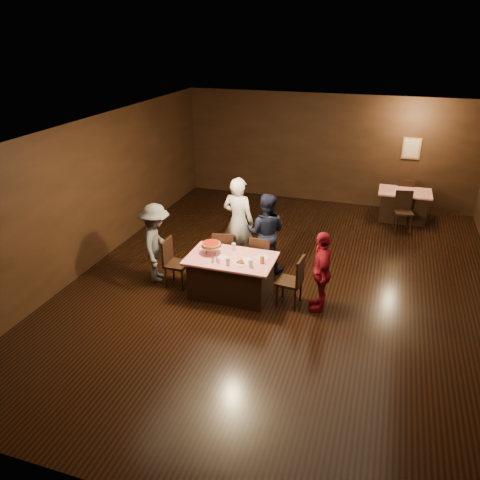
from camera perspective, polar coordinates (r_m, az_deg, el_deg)
name	(u,v)px	position (r m, az deg, el deg)	size (l,w,h in m)	color
room	(289,178)	(8.46, 5.94, 7.49)	(10.00, 10.04, 3.02)	black
main_table	(231,276)	(8.71, -1.08, -4.40)	(1.60, 1.00, 0.77)	red
back_table	(403,205)	(12.84, 19.27, 4.00)	(1.30, 0.90, 0.77)	#AD160B
chair_far_left	(224,252)	(9.42, -1.91, -1.45)	(0.42, 0.42, 0.95)	black
chair_far_right	(263,257)	(9.20, 2.79, -2.12)	(0.42, 0.42, 0.95)	black
chair_end_left	(177,263)	(9.05, -7.69, -2.82)	(0.42, 0.42, 0.95)	black
chair_end_right	(289,281)	(8.42, 6.05, -4.96)	(0.42, 0.42, 0.95)	black
chair_back_near	(404,211)	(12.16, 19.31, 3.30)	(0.42, 0.42, 0.95)	black
chair_back_far	(404,195)	(13.38, 19.34, 5.22)	(0.42, 0.42, 0.95)	black
diner_white_jacket	(238,221)	(9.65, -0.22, 2.28)	(0.69, 0.45, 1.88)	silver
diner_navy_hoodie	(266,233)	(9.42, 3.16, 0.90)	(0.80, 0.63, 1.65)	black
diner_grey_knit	(156,243)	(9.17, -10.20, -0.39)	(1.03, 0.59, 1.59)	#4E4F53
diner_red_shirt	(321,271)	(8.25, 9.89, -3.76)	(0.87, 0.36, 1.48)	maroon
pizza_stand	(211,244)	(8.62, -3.51, -0.55)	(0.38, 0.38, 0.22)	black
plate_with_slice	(241,262)	(8.30, 0.13, -2.76)	(0.25, 0.25, 0.06)	white
plate_empty	(262,258)	(8.52, 2.74, -2.17)	(0.25, 0.25, 0.01)	white
glass_front_left	(228,262)	(8.24, -1.45, -2.65)	(0.08, 0.08, 0.14)	silver
glass_front_right	(251,264)	(8.17, 1.32, -2.89)	(0.08, 0.08, 0.14)	silver
glass_amber	(262,260)	(8.30, 2.71, -2.43)	(0.08, 0.08, 0.14)	#BF7F26
glass_back	(234,247)	(8.77, -0.77, -0.85)	(0.08, 0.08, 0.14)	silver
condiments	(216,260)	(8.33, -2.90, -2.50)	(0.17, 0.10, 0.09)	silver
napkin_center	(247,260)	(8.45, 0.83, -2.40)	(0.16, 0.16, 0.01)	white
napkin_left	(222,257)	(8.54, -2.16, -2.12)	(0.16, 0.16, 0.01)	white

